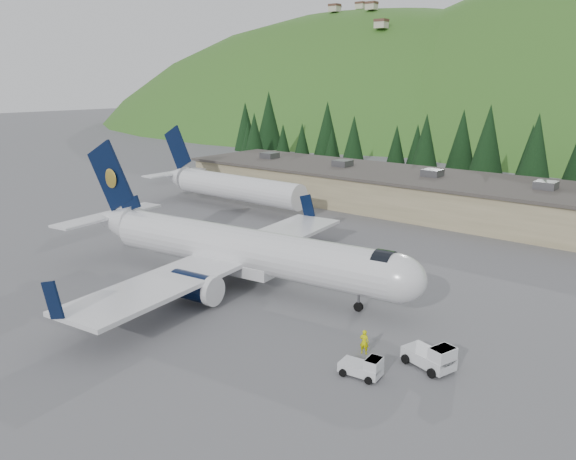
% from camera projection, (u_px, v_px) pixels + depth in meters
% --- Properties ---
extents(ground, '(600.00, 600.00, 0.00)m').
position_uv_depth(ground, '(247.00, 286.00, 51.11)').
color(ground, slate).
extents(airliner, '(37.14, 34.95, 12.32)m').
position_uv_depth(airliner, '(236.00, 249.00, 50.82)').
color(airliner, white).
rests_on(airliner, ground).
extents(second_airliner, '(27.50, 11.00, 10.05)m').
position_uv_depth(second_airliner, '(225.00, 185.00, 81.93)').
color(second_airliner, white).
rests_on(second_airliner, ground).
extents(baggage_tug_a, '(2.77, 1.84, 1.41)m').
position_uv_depth(baggage_tug_a, '(364.00, 367.00, 35.25)').
color(baggage_tug_a, silver).
rests_on(baggage_tug_a, ground).
extents(baggage_tug_b, '(3.71, 2.79, 1.80)m').
position_uv_depth(baggage_tug_b, '(432.00, 357.00, 36.18)').
color(baggage_tug_b, silver).
rests_on(baggage_tug_b, ground).
extents(terminal_building, '(71.00, 17.00, 6.10)m').
position_uv_depth(terminal_building, '(399.00, 190.00, 82.01)').
color(terminal_building, gray).
rests_on(terminal_building, ground).
extents(ramp_worker, '(0.71, 0.55, 1.74)m').
position_uv_depth(ramp_worker, '(364.00, 342.00, 38.16)').
color(ramp_worker, '#DDE105').
rests_on(ramp_worker, ground).
extents(tree_line, '(111.53, 18.68, 14.37)m').
position_uv_depth(tree_line, '(463.00, 144.00, 98.72)').
color(tree_line, black).
rests_on(tree_line, ground).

